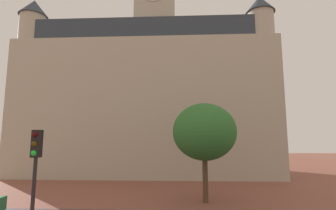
{
  "coord_description": "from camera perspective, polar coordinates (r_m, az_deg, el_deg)",
  "views": [
    {
      "loc": [
        0.65,
        -3.49,
        4.09
      ],
      "look_at": [
        0.01,
        9.46,
        5.86
      ],
      "focal_mm": 26.47,
      "sensor_mm": 36.0,
      "label": 1
    }
  ],
  "objects": [
    {
      "name": "landmark_building",
      "position": [
        30.99,
        -4.52,
        1.79
      ],
      "size": [
        29.18,
        11.38,
        29.82
      ],
      "color": "#B2A893",
      "rests_on": "ground_plane"
    },
    {
      "name": "traffic_light_pole",
      "position": [
        9.34,
        -28.36,
        -13.11
      ],
      "size": [
        0.28,
        0.34,
        4.38
      ],
      "color": "black",
      "rests_on": "ground_plane"
    },
    {
      "name": "tree_curb_far",
      "position": [
        16.87,
        8.36,
        -6.15
      ],
      "size": [
        4.25,
        4.25,
        6.47
      ],
      "color": "#4C3823",
      "rests_on": "ground_plane"
    }
  ]
}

